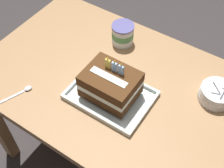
% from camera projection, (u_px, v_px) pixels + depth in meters
% --- Properties ---
extents(ground_plane, '(8.00, 8.00, 0.00)m').
position_uv_depth(ground_plane, '(113.00, 156.00, 1.88)').
color(ground_plane, '#383333').
extents(dining_table, '(1.19, 0.78, 0.74)m').
position_uv_depth(dining_table, '(113.00, 95.00, 1.39)').
color(dining_table, '#9E754C').
rests_on(dining_table, ground_plane).
extents(foil_tray, '(0.34, 0.25, 0.02)m').
position_uv_depth(foil_tray, '(111.00, 96.00, 1.24)').
color(foil_tray, silver).
rests_on(foil_tray, dining_table).
extents(birthday_cake, '(0.21, 0.17, 0.17)m').
position_uv_depth(birthday_cake, '(111.00, 84.00, 1.19)').
color(birthday_cake, '#4A2B14').
rests_on(birthday_cake, foil_tray).
extents(bowl_stack, '(0.14, 0.14, 0.12)m').
position_uv_depth(bowl_stack, '(216.00, 94.00, 1.22)').
color(bowl_stack, white).
rests_on(bowl_stack, dining_table).
extents(ice_cream_tub, '(0.11, 0.11, 0.10)m').
position_uv_depth(ice_cream_tub, '(123.00, 34.00, 1.42)').
color(ice_cream_tub, white).
rests_on(ice_cream_tub, dining_table).
extents(serving_spoon_near_tray, '(0.08, 0.16, 0.01)m').
position_uv_depth(serving_spoon_near_tray, '(23.00, 91.00, 1.26)').
color(serving_spoon_near_tray, silver).
rests_on(serving_spoon_near_tray, dining_table).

